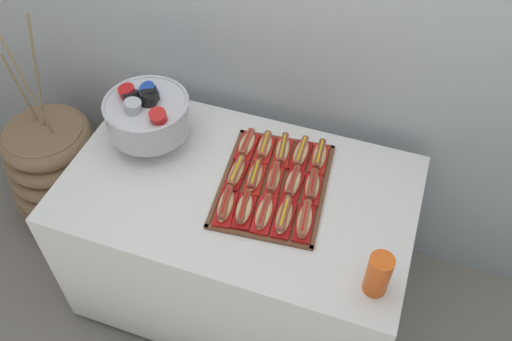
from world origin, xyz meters
TOP-DOWN VIEW (x-y plane):
  - ground_plane at (0.00, 0.00)m, footprint 10.00×10.00m
  - buffet_table at (0.00, 0.00)m, footprint 1.37×0.82m
  - floor_vase at (-1.05, 0.16)m, footprint 0.52×0.52m
  - serving_tray at (0.13, 0.05)m, footprint 0.45×0.56m
  - hot_dog_0 at (-0.00, -0.13)m, footprint 0.09×0.18m
  - hot_dog_1 at (0.07, -0.12)m, footprint 0.09×0.17m
  - hot_dog_2 at (0.14, -0.11)m, footprint 0.08×0.17m
  - hot_dog_3 at (0.22, -0.11)m, footprint 0.08×0.18m
  - hot_dog_4 at (0.29, -0.10)m, footprint 0.08×0.18m
  - hot_dog_5 at (-0.02, 0.04)m, footprint 0.07×0.17m
  - hot_dog_6 at (0.05, 0.04)m, footprint 0.08×0.17m
  - hot_dog_7 at (0.13, 0.05)m, footprint 0.08×0.16m
  - hot_dog_8 at (0.20, 0.06)m, footprint 0.07×0.16m
  - hot_dog_9 at (0.28, 0.07)m, footprint 0.09×0.16m
  - hot_dog_10 at (-0.04, 0.20)m, footprint 0.08×0.16m
  - hot_dog_11 at (0.04, 0.21)m, footprint 0.08×0.16m
  - hot_dog_12 at (0.11, 0.22)m, footprint 0.09×0.17m
  - hot_dog_13 at (0.19, 0.22)m, footprint 0.07×0.17m
  - hot_dog_14 at (0.26, 0.23)m, footprint 0.08×0.17m
  - punch_bowl at (-0.43, 0.12)m, footprint 0.34×0.34m
  - cup_stack at (0.59, -0.26)m, footprint 0.08×0.08m

SIDE VIEW (x-z plane):
  - ground_plane at x=0.00m, z-range 0.00..0.00m
  - floor_vase at x=-1.05m, z-range -0.31..0.88m
  - buffet_table at x=0.00m, z-range 0.02..0.78m
  - serving_tray at x=0.13m, z-range 0.76..0.77m
  - hot_dog_2 at x=0.14m, z-range 0.77..0.82m
  - hot_dog_10 at x=-0.04m, z-range 0.77..0.82m
  - hot_dog_6 at x=0.05m, z-range 0.77..0.83m
  - hot_dog_5 at x=-0.02m, z-range 0.77..0.83m
  - hot_dog_12 at x=0.11m, z-range 0.77..0.83m
  - hot_dog_13 at x=0.19m, z-range 0.77..0.83m
  - hot_dog_11 at x=0.04m, z-range 0.77..0.83m
  - hot_dog_1 at x=0.07m, z-range 0.77..0.83m
  - hot_dog_3 at x=0.22m, z-range 0.77..0.83m
  - hot_dog_4 at x=0.29m, z-range 0.77..0.83m
  - hot_dog_14 at x=0.26m, z-range 0.77..0.83m
  - hot_dog_8 at x=0.20m, z-range 0.77..0.83m
  - hot_dog_0 at x=0.00m, z-range 0.77..0.83m
  - hot_dog_9 at x=0.28m, z-range 0.77..0.83m
  - hot_dog_7 at x=0.13m, z-range 0.77..0.83m
  - cup_stack at x=0.59m, z-range 0.76..0.94m
  - punch_bowl at x=-0.43m, z-range 0.78..1.05m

